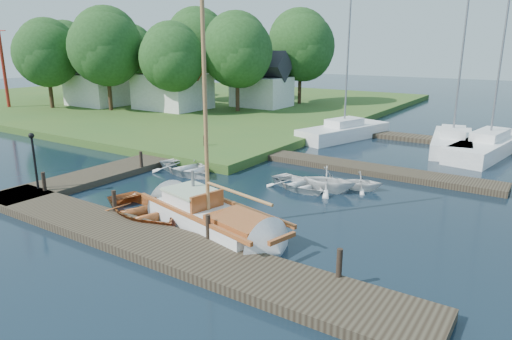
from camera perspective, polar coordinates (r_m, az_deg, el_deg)
The scene contains 32 objects.
ground at distance 19.56m, azimuth 0.00°, elevation -3.39°, with size 160.00×160.00×0.00m, color black.
near_dock at distance 15.22m, azimuth -12.78°, elevation -8.83°, with size 18.00×2.20×0.30m, color #2C2319.
left_dock at distance 25.97m, azimuth -12.34°, elevation 1.34°, with size 2.20×18.00×0.30m, color #2C2319.
far_dock at distance 24.21m, azimuth 12.57°, elevation 0.30°, with size 14.00×1.60×0.30m, color #2C2319.
shore at distance 53.86m, azimuth -12.03°, elevation 8.61°, with size 50.00×40.00×0.50m, color #335922.
mooring_post_0 at distance 21.34m, azimuth -24.99°, elevation -1.29°, with size 0.16×0.16×0.80m, color black.
mooring_post_1 at distance 17.77m, azimuth -17.29°, elevation -3.69°, with size 0.16×0.16×0.80m, color black.
mooring_post_2 at distance 14.72m, azimuth -6.00°, elevation -7.05°, with size 0.16×0.16×0.80m, color black.
mooring_post_3 at distance 12.56m, azimuth 10.38°, elevation -11.34°, with size 0.16×0.16×0.80m, color black.
mooring_post_4 at distance 23.81m, azimuth -14.16°, elevation 1.32°, with size 0.16×0.16×0.80m, color black.
mooring_post_5 at distance 27.31m, azimuth -6.43°, elevation 3.47°, with size 0.16×0.16×0.80m, color black.
lamp_post at distance 21.49m, azimuth -26.05°, elevation 1.92°, with size 0.24×0.24×2.44m.
sailboat at distance 16.08m, azimuth -5.16°, elevation -6.41°, with size 7.41×3.55×9.83m.
dinghy at distance 17.63m, azimuth -13.95°, elevation -4.52°, with size 2.97×4.17×0.86m, color brown.
tender_a at distance 23.31m, azimuth -8.68°, elevation 0.51°, with size 2.63×3.68×0.76m, color silver.
tender_b at distance 20.33m, azimuth 9.09°, elevation -1.01°, with size 2.05×2.38×1.25m, color silver.
tender_c at distance 20.69m, azimuth 5.42°, elevation -1.47°, with size 2.21×3.10×0.64m, color silver.
tender_d at distance 20.88m, azimuth 13.10°, elevation -1.20°, with size 1.57×1.82×0.96m, color silver.
marina_boat_0 at distance 32.18m, azimuth 10.94°, elevation 4.87°, with size 4.26×7.79×11.36m.
marina_boat_2 at distance 30.62m, azimuth 23.31°, elevation 3.35°, with size 3.35×7.17×10.34m.
marina_boat_3 at distance 30.61m, azimuth 27.13°, elevation 2.92°, with size 3.65×9.48×13.10m.
house_a at distance 43.75m, azimuth -10.41°, elevation 10.77°, with size 6.30×5.00×6.29m.
house_b at distance 48.39m, azimuth -19.05°, elevation 10.39°, with size 5.77×4.50×5.79m.
house_c at distance 44.74m, azimuth 0.72°, elevation 10.63°, with size 5.25×4.00×5.28m.
tree_0 at distance 47.65m, azimuth -24.69°, elevation 13.11°, with size 6.12×6.07×8.28m.
tree_1 at distance 43.91m, azimuth -18.20°, elevation 14.38°, with size 6.70×6.70×9.20m.
tree_2 at distance 40.84m, azimuth -10.43°, elevation 13.68°, with size 5.83×5.75×7.82m.
tree_3 at distance 41.33m, azimuth -2.34°, elevation 14.70°, with size 6.41×6.38×8.74m.
tree_4 at distance 49.44m, azimuth -7.32°, elevation 15.36°, with size 7.01×7.01×9.66m.
tree_5 at distance 53.66m, azimuth -15.41°, elevation 13.92°, with size 6.00×5.94×8.10m.
tree_6 at distance 55.95m, azimuth -22.77°, elevation 13.57°, with size 6.24×6.20×8.46m.
tree_7 at distance 47.06m, azimuth 5.64°, elevation 15.20°, with size 6.83×6.83×9.38m.
Camera 1 is at (10.27, -15.41, 6.30)m, focal length 32.00 mm.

